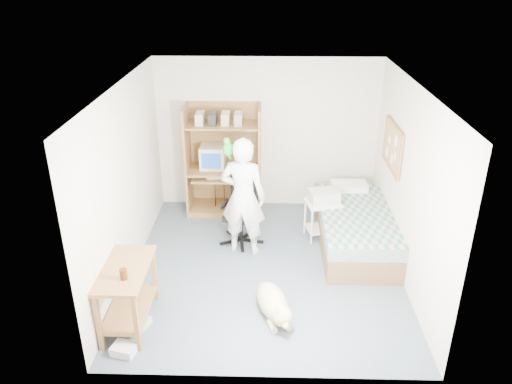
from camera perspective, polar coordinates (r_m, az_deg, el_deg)
floor at (r=6.94m, az=1.10°, el=-8.56°), size 4.00×4.00×0.00m
wall_back at (r=8.21m, az=1.30°, el=6.59°), size 3.60×0.02×2.50m
wall_right at (r=6.58m, az=17.06°, el=0.71°), size 0.02×4.00×2.50m
wall_left at (r=6.59m, az=-14.65°, el=1.06°), size 0.02×4.00×2.50m
ceiling at (r=5.94m, az=1.29°, el=12.00°), size 3.60×4.00×0.02m
computer_hutch at (r=8.14m, az=-3.69°, el=3.17°), size 1.20×0.63×1.80m
bed at (r=7.43m, az=11.26°, el=-4.07°), size 1.02×2.02×0.66m
side_desk at (r=5.89m, az=-14.51°, el=-10.49°), size 0.50×1.00×0.75m
corkboard at (r=7.31m, az=15.34°, el=5.03°), size 0.04×0.94×0.66m
office_chair at (r=7.39m, az=-1.61°, el=-3.01°), size 0.58×0.58×1.04m
person at (r=6.89m, az=-1.47°, el=-0.59°), size 0.70×0.53×1.72m
parrot at (r=6.64m, az=-3.27°, el=5.05°), size 0.13×0.22×0.35m
dog at (r=6.01m, az=2.05°, el=-12.64°), size 0.51×0.99×0.38m
printer_cart at (r=7.53m, az=7.60°, el=-2.48°), size 0.57×0.50×0.59m
printer at (r=7.40m, az=7.73°, el=-0.49°), size 0.48×0.41×0.18m
crt_monitor at (r=8.12m, az=-4.98°, el=4.08°), size 0.39×0.42×0.37m
keyboard at (r=8.05m, az=-4.06°, el=1.76°), size 0.46×0.21×0.03m
pencil_cup at (r=8.03m, az=-1.01°, el=2.91°), size 0.08×0.08×0.12m
drink_glass at (r=5.54m, az=-14.90°, el=-9.06°), size 0.08×0.08×0.12m
floor_box_a at (r=5.77m, az=-14.84°, el=-16.98°), size 0.29×0.25×0.10m
floor_box_b at (r=6.08m, az=-13.07°, el=-14.35°), size 0.25×0.27×0.08m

